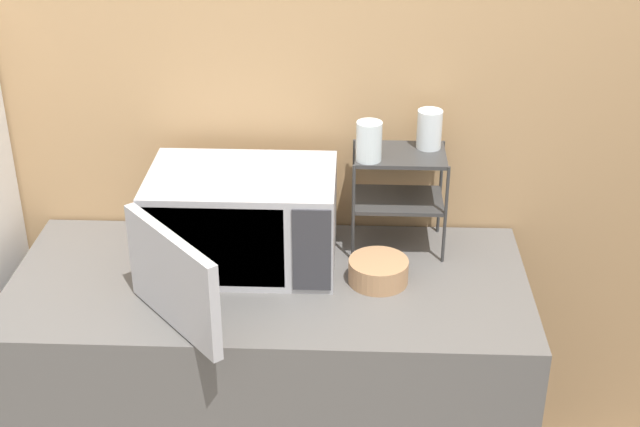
{
  "coord_description": "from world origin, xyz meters",
  "views": [
    {
      "loc": [
        0.24,
        -1.89,
        2.28
      ],
      "look_at": [
        0.15,
        0.38,
        1.1
      ],
      "focal_mm": 50.0,
      "sensor_mm": 36.0,
      "label": 1
    }
  ],
  "objects_px": {
    "glass_front_left": "(369,141)",
    "glass_back_right": "(429,129)",
    "bowl": "(378,271)",
    "dish_rack": "(399,180)",
    "microwave": "(239,222)"
  },
  "relations": [
    {
      "from": "glass_back_right",
      "to": "bowl",
      "type": "relative_size",
      "value": 0.67
    },
    {
      "from": "microwave",
      "to": "glass_front_left",
      "type": "height_order",
      "value": "glass_front_left"
    },
    {
      "from": "glass_front_left",
      "to": "bowl",
      "type": "distance_m",
      "value": 0.38
    },
    {
      "from": "dish_rack",
      "to": "glass_front_left",
      "type": "relative_size",
      "value": 2.67
    },
    {
      "from": "microwave",
      "to": "bowl",
      "type": "height_order",
      "value": "microwave"
    },
    {
      "from": "glass_front_left",
      "to": "bowl",
      "type": "xyz_separation_m",
      "value": [
        0.03,
        -0.17,
        -0.34
      ]
    },
    {
      "from": "microwave",
      "to": "glass_back_right",
      "type": "bearing_deg",
      "value": 18.14
    },
    {
      "from": "dish_rack",
      "to": "glass_back_right",
      "type": "xyz_separation_m",
      "value": [
        0.09,
        0.05,
        0.15
      ]
    },
    {
      "from": "glass_back_right",
      "to": "bowl",
      "type": "height_order",
      "value": "glass_back_right"
    },
    {
      "from": "microwave",
      "to": "bowl",
      "type": "relative_size",
      "value": 4.03
    },
    {
      "from": "dish_rack",
      "to": "microwave",
      "type": "bearing_deg",
      "value": -163.79
    },
    {
      "from": "dish_rack",
      "to": "bowl",
      "type": "distance_m",
      "value": 0.3
    },
    {
      "from": "bowl",
      "to": "glass_front_left",
      "type": "bearing_deg",
      "value": 101.86
    },
    {
      "from": "dish_rack",
      "to": "bowl",
      "type": "bearing_deg",
      "value": -105.49
    },
    {
      "from": "glass_front_left",
      "to": "glass_back_right",
      "type": "relative_size",
      "value": 1.0
    }
  ]
}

